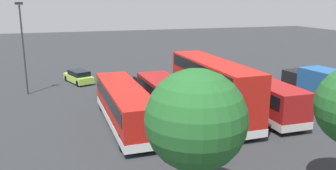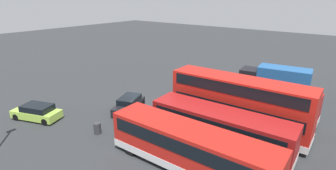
{
  "view_description": "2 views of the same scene",
  "coord_description": "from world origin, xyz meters",
  "px_view_note": "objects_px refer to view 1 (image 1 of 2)",
  "views": [
    {
      "loc": [
        9.73,
        34.03,
        9.26
      ],
      "look_at": [
        0.43,
        4.32,
        1.53
      ],
      "focal_mm": 37.33,
      "sensor_mm": 36.0,
      "label": 1
    },
    {
      "loc": [
        17.8,
        17.37,
        10.89
      ],
      "look_at": [
        -2.85,
        1.31,
        1.89
      ],
      "focal_mm": 28.03,
      "sensor_mm": 36.0,
      "label": 2
    }
  ],
  "objects_px": {
    "bus_single_deck_near_end": "(253,93)",
    "lamp_post_tall": "(23,42)",
    "bus_single_deck_fourth": "(125,105)",
    "car_hatchback_silver": "(146,83)",
    "bus_single_deck_third": "(171,102)",
    "waste_bin_yellow": "(101,92)",
    "bus_double_decker_second": "(213,87)",
    "car_small_green": "(79,77)",
    "box_truck_blue": "(323,86)"
  },
  "relations": [
    {
      "from": "bus_single_deck_near_end",
      "to": "lamp_post_tall",
      "type": "xyz_separation_m",
      "value": [
        18.54,
        -11.53,
        3.54
      ]
    },
    {
      "from": "bus_single_deck_fourth",
      "to": "lamp_post_tall",
      "type": "xyz_separation_m",
      "value": [
        7.64,
        -11.71,
        3.54
      ]
    },
    {
      "from": "car_hatchback_silver",
      "to": "lamp_post_tall",
      "type": "relative_size",
      "value": 0.51
    },
    {
      "from": "bus_single_deck_third",
      "to": "car_hatchback_silver",
      "type": "relative_size",
      "value": 2.37
    },
    {
      "from": "bus_single_deck_third",
      "to": "lamp_post_tall",
      "type": "xyz_separation_m",
      "value": [
        11.19,
        -11.98,
        3.55
      ]
    },
    {
      "from": "waste_bin_yellow",
      "to": "lamp_post_tall",
      "type": "bearing_deg",
      "value": -24.38
    },
    {
      "from": "waste_bin_yellow",
      "to": "bus_double_decker_second",
      "type": "bearing_deg",
      "value": 131.63
    },
    {
      "from": "bus_single_deck_fourth",
      "to": "lamp_post_tall",
      "type": "relative_size",
      "value": 1.29
    },
    {
      "from": "car_small_green",
      "to": "lamp_post_tall",
      "type": "xyz_separation_m",
      "value": [
        5.17,
        3.45,
        4.47
      ]
    },
    {
      "from": "bus_single_deck_third",
      "to": "car_small_green",
      "type": "distance_m",
      "value": 16.59
    },
    {
      "from": "bus_single_deck_fourth",
      "to": "box_truck_blue",
      "type": "relative_size",
      "value": 1.49
    },
    {
      "from": "bus_single_deck_near_end",
      "to": "box_truck_blue",
      "type": "height_order",
      "value": "box_truck_blue"
    },
    {
      "from": "car_hatchback_silver",
      "to": "waste_bin_yellow",
      "type": "height_order",
      "value": "car_hatchback_silver"
    },
    {
      "from": "bus_single_deck_near_end",
      "to": "bus_single_deck_third",
      "type": "xyz_separation_m",
      "value": [
        7.35,
        0.45,
        -0.0
      ]
    },
    {
      "from": "bus_double_decker_second",
      "to": "box_truck_blue",
      "type": "height_order",
      "value": "bus_double_decker_second"
    },
    {
      "from": "bus_single_deck_fourth",
      "to": "bus_single_deck_third",
      "type": "bearing_deg",
      "value": 175.63
    },
    {
      "from": "box_truck_blue",
      "to": "car_hatchback_silver",
      "type": "xyz_separation_m",
      "value": [
        13.72,
        -9.84,
        -1.01
      ]
    },
    {
      "from": "bus_single_deck_near_end",
      "to": "bus_single_deck_third",
      "type": "distance_m",
      "value": 7.37
    },
    {
      "from": "bus_double_decker_second",
      "to": "lamp_post_tall",
      "type": "height_order",
      "value": "lamp_post_tall"
    },
    {
      "from": "bus_single_deck_near_end",
      "to": "car_small_green",
      "type": "height_order",
      "value": "bus_single_deck_near_end"
    },
    {
      "from": "bus_single_deck_near_end",
      "to": "bus_single_deck_third",
      "type": "relative_size",
      "value": 1.09
    },
    {
      "from": "bus_single_deck_third",
      "to": "waste_bin_yellow",
      "type": "relative_size",
      "value": 11.28
    },
    {
      "from": "bus_double_decker_second",
      "to": "box_truck_blue",
      "type": "xyz_separation_m",
      "value": [
        -10.76,
        -0.11,
        -0.74
      ]
    },
    {
      "from": "bus_single_deck_fourth",
      "to": "car_small_green",
      "type": "xyz_separation_m",
      "value": [
        2.47,
        -15.16,
        -0.92
      ]
    },
    {
      "from": "bus_single_deck_third",
      "to": "bus_single_deck_near_end",
      "type": "bearing_deg",
      "value": -176.48
    },
    {
      "from": "bus_double_decker_second",
      "to": "bus_single_deck_fourth",
      "type": "bearing_deg",
      "value": -1.15
    },
    {
      "from": "car_hatchback_silver",
      "to": "bus_double_decker_second",
      "type": "bearing_deg",
      "value": 106.59
    },
    {
      "from": "waste_bin_yellow",
      "to": "car_small_green",
      "type": "bearing_deg",
      "value": -75.39
    },
    {
      "from": "bus_double_decker_second",
      "to": "car_hatchback_silver",
      "type": "distance_m",
      "value": 10.53
    },
    {
      "from": "box_truck_blue",
      "to": "bus_single_deck_near_end",
      "type": "bearing_deg",
      "value": -1.76
    },
    {
      "from": "bus_single_deck_fourth",
      "to": "car_hatchback_silver",
      "type": "xyz_separation_m",
      "value": [
        -4.04,
        -9.81,
        -0.92
      ]
    },
    {
      "from": "box_truck_blue",
      "to": "car_hatchback_silver",
      "type": "relative_size",
      "value": 1.72
    },
    {
      "from": "box_truck_blue",
      "to": "lamp_post_tall",
      "type": "height_order",
      "value": "lamp_post_tall"
    },
    {
      "from": "bus_double_decker_second",
      "to": "bus_single_deck_fourth",
      "type": "relative_size",
      "value": 1.01
    },
    {
      "from": "bus_single_deck_fourth",
      "to": "lamp_post_tall",
      "type": "distance_m",
      "value": 14.43
    },
    {
      "from": "bus_single_deck_fourth",
      "to": "car_small_green",
      "type": "bearing_deg",
      "value": -80.75
    },
    {
      "from": "bus_double_decker_second",
      "to": "car_small_green",
      "type": "relative_size",
      "value": 2.44
    },
    {
      "from": "car_hatchback_silver",
      "to": "box_truck_blue",
      "type": "bearing_deg",
      "value": 144.36
    },
    {
      "from": "lamp_post_tall",
      "to": "waste_bin_yellow",
      "type": "bearing_deg",
      "value": 155.62
    },
    {
      "from": "box_truck_blue",
      "to": "car_small_green",
      "type": "bearing_deg",
      "value": -36.91
    },
    {
      "from": "bus_single_deck_fourth",
      "to": "box_truck_blue",
      "type": "xyz_separation_m",
      "value": [
        -17.76,
        0.03,
        0.08
      ]
    },
    {
      "from": "bus_single_deck_fourth",
      "to": "waste_bin_yellow",
      "type": "distance_m",
      "value": 8.7
    },
    {
      "from": "bus_double_decker_second",
      "to": "bus_single_deck_near_end",
      "type": "bearing_deg",
      "value": -175.26
    },
    {
      "from": "bus_double_decker_second",
      "to": "waste_bin_yellow",
      "type": "distance_m",
      "value": 11.85
    },
    {
      "from": "bus_single_deck_third",
      "to": "car_hatchback_silver",
      "type": "height_order",
      "value": "bus_single_deck_third"
    },
    {
      "from": "car_small_green",
      "to": "waste_bin_yellow",
      "type": "bearing_deg",
      "value": 104.61
    },
    {
      "from": "bus_double_decker_second",
      "to": "bus_single_deck_fourth",
      "type": "height_order",
      "value": "bus_double_decker_second"
    },
    {
      "from": "box_truck_blue",
      "to": "bus_double_decker_second",
      "type": "bearing_deg",
      "value": 0.59
    },
    {
      "from": "box_truck_blue",
      "to": "car_small_green",
      "type": "distance_m",
      "value": 25.32
    },
    {
      "from": "lamp_post_tall",
      "to": "box_truck_blue",
      "type": "bearing_deg",
      "value": 155.2
    }
  ]
}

